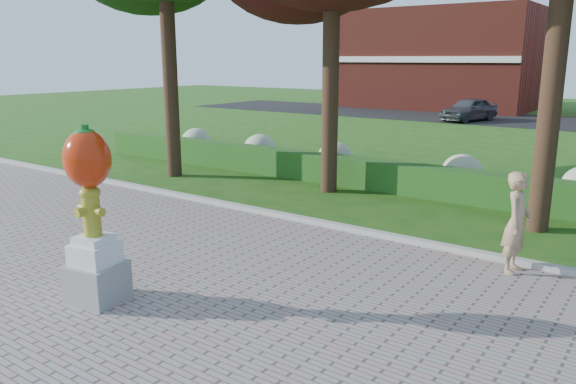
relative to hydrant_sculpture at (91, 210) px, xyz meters
The scene contains 10 objects.
ground 2.80m from the hydrant_sculpture, 65.63° to the left, with size 100.00×100.00×0.00m, color #204B12.
walkway 2.50m from the hydrant_sculpture, 61.13° to the right, with size 40.00×14.00×0.04m, color gray.
curb 5.46m from the hydrant_sculpture, 79.16° to the left, with size 40.00×0.18×0.15m, color #ADADA5.
lawn_hedge 9.31m from the hydrant_sculpture, 83.83° to the left, with size 24.00×0.70×0.80m, color #164D1A.
hydrangea_row 10.35m from the hydrant_sculpture, 81.27° to the left, with size 20.10×1.10×0.99m.
street 30.25m from the hydrant_sculpture, 88.11° to the left, with size 50.00×8.00×0.02m, color black.
building_left 37.36m from the hydrant_sculpture, 103.97° to the left, with size 14.00×8.00×7.00m, color maroon.
hydrant_sculpture is the anchor object (origin of this frame).
woman 6.75m from the hydrant_sculpture, 45.44° to the left, with size 0.63×0.41×1.72m, color tan.
parked_car 28.27m from the hydrant_sculpture, 97.45° to the left, with size 1.59×3.95×1.35m, color #42444A.
Camera 1 is at (5.83, -6.88, 3.55)m, focal length 35.00 mm.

